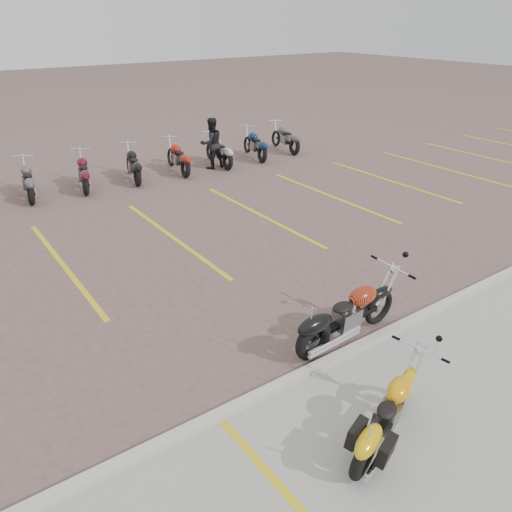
# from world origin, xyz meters

# --- Properties ---
(ground) EXTENTS (100.00, 100.00, 0.00)m
(ground) POSITION_xyz_m (0.00, 0.00, 0.00)
(ground) COLOR brown
(ground) RESTS_ON ground
(concrete_apron) EXTENTS (60.00, 5.00, 0.01)m
(concrete_apron) POSITION_xyz_m (0.00, -4.50, 0.01)
(concrete_apron) COLOR #9E9B93
(concrete_apron) RESTS_ON ground
(curb) EXTENTS (60.00, 0.18, 0.12)m
(curb) POSITION_xyz_m (0.00, -2.00, 0.06)
(curb) COLOR #ADAAA3
(curb) RESTS_ON ground
(parking_stripes) EXTENTS (38.00, 5.50, 0.01)m
(parking_stripes) POSITION_xyz_m (0.00, 4.00, 0.00)
(parking_stripes) COLOR gold
(parking_stripes) RESTS_ON ground
(yellow_cruiser) EXTENTS (1.91, 0.81, 0.82)m
(yellow_cruiser) POSITION_xyz_m (-0.78, -3.54, 0.41)
(yellow_cruiser) COLOR black
(yellow_cruiser) RESTS_ON ground
(flame_cruiser) EXTENTS (2.32, 0.37, 0.95)m
(flame_cruiser) POSITION_xyz_m (0.38, -1.67, 0.47)
(flame_cruiser) COLOR black
(flame_cruiser) RESTS_ON ground
(person_b) EXTENTS (0.88, 0.69, 1.79)m
(person_b) POSITION_xyz_m (4.02, 8.80, 0.89)
(person_b) COLOR black
(person_b) RESTS_ON ground
(bg_bike_row) EXTENTS (17.52, 2.09, 1.10)m
(bg_bike_row) POSITION_xyz_m (-0.54, 9.28, 0.55)
(bg_bike_row) COLOR black
(bg_bike_row) RESTS_ON ground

